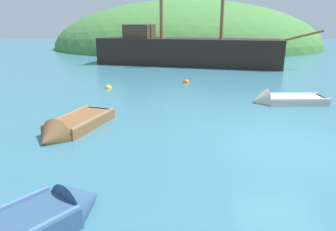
% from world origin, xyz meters
% --- Properties ---
extents(ground_plane, '(120.00, 120.00, 0.00)m').
position_xyz_m(ground_plane, '(0.00, 0.00, 0.00)').
color(ground_plane, teal).
extents(shore_hill, '(36.42, 27.97, 12.85)m').
position_xyz_m(shore_hill, '(-2.17, 36.00, 0.00)').
color(shore_hill, '#477F3D').
rests_on(shore_hill, ground).
extents(sailing_ship, '(17.70, 6.60, 13.68)m').
position_xyz_m(sailing_ship, '(-2.58, 17.63, 0.87)').
color(sailing_ship, black).
rests_on(sailing_ship, ground).
extents(rowboat_portside, '(3.28, 1.37, 1.16)m').
position_xyz_m(rowboat_portside, '(1.50, 4.97, 0.08)').
color(rowboat_portside, beige).
rests_on(rowboat_portside, ground).
extents(rowboat_far, '(2.07, 3.46, 1.13)m').
position_xyz_m(rowboat_far, '(-6.60, 0.84, 0.11)').
color(rowboat_far, brown).
rests_on(rowboat_far, ground).
extents(buoy_orange, '(0.39, 0.39, 0.39)m').
position_xyz_m(buoy_orange, '(-2.66, 9.64, 0.00)').
color(buoy_orange, orange).
rests_on(buoy_orange, ground).
extents(buoy_yellow, '(0.38, 0.38, 0.38)m').
position_xyz_m(buoy_yellow, '(-6.96, 7.84, 0.00)').
color(buoy_yellow, yellow).
rests_on(buoy_yellow, ground).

